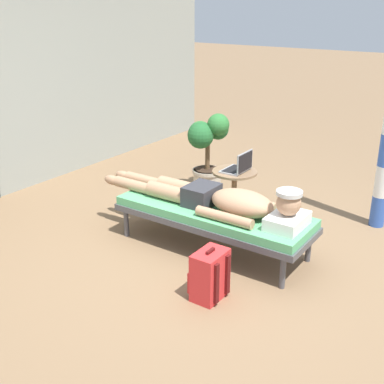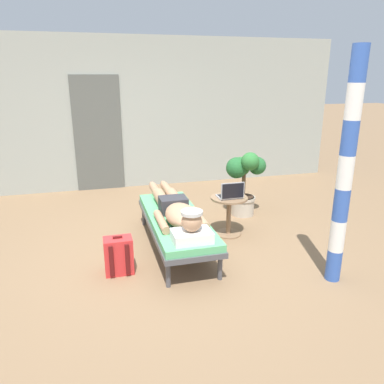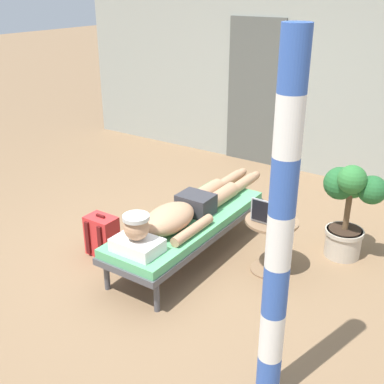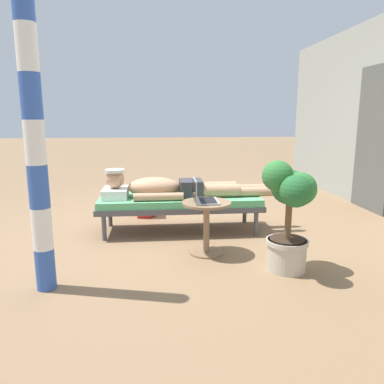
{
  "view_description": "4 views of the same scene",
  "coord_description": "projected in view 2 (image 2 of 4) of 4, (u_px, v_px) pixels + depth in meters",
  "views": [
    {
      "loc": [
        -3.45,
        -2.08,
        2.23
      ],
      "look_at": [
        -0.0,
        0.29,
        0.59
      ],
      "focal_mm": 46.35,
      "sensor_mm": 36.0,
      "label": 1
    },
    {
      "loc": [
        -0.76,
        -3.96,
        2.04
      ],
      "look_at": [
        0.37,
        0.22,
        0.68
      ],
      "focal_mm": 35.1,
      "sensor_mm": 36.0,
      "label": 2
    },
    {
      "loc": [
        2.47,
        -3.2,
        2.47
      ],
      "look_at": [
        0.19,
        0.15,
        0.7
      ],
      "focal_mm": 45.16,
      "sensor_mm": 36.0,
      "label": 3
    },
    {
      "loc": [
        4.38,
        -0.11,
        1.34
      ],
      "look_at": [
        0.32,
        0.28,
        0.5
      ],
      "focal_mm": 34.67,
      "sensor_mm": 36.0,
      "label": 4
    }
  ],
  "objects": [
    {
      "name": "side_table",
      "position": [
        229.0,
        209.0,
        4.91
      ],
      "size": [
        0.48,
        0.48,
        0.52
      ],
      "color": "#8C6B4C",
      "rests_on": "ground"
    },
    {
      "name": "porch_post",
      "position": [
        345.0,
        172.0,
        3.58
      ],
      "size": [
        0.15,
        0.15,
        2.3
      ],
      "color": "#3359B2",
      "rests_on": "ground"
    },
    {
      "name": "backpack",
      "position": [
        119.0,
        256.0,
        3.99
      ],
      "size": [
        0.3,
        0.26,
        0.42
      ],
      "color": "red",
      "rests_on": "ground"
    },
    {
      "name": "house_wall_back",
      "position": [
        140.0,
        114.0,
        6.89
      ],
      "size": [
        7.6,
        0.2,
        2.7
      ],
      "primitive_type": "cube",
      "color": "#999E93",
      "rests_on": "ground"
    },
    {
      "name": "ground_plane",
      "position": [
        167.0,
        255.0,
        4.45
      ],
      "size": [
        40.0,
        40.0,
        0.0
      ],
      "primitive_type": "plane",
      "color": "#846647"
    },
    {
      "name": "lounge_chair",
      "position": [
        176.0,
        222.0,
        4.52
      ],
      "size": [
        0.65,
        1.9,
        0.42
      ],
      "color": "#4C4C51",
      "rests_on": "ground"
    },
    {
      "name": "house_door_panel",
      "position": [
        98.0,
        134.0,
        6.7
      ],
      "size": [
        0.84,
        0.03,
        2.04
      ],
      "primitive_type": "cube",
      "color": "#545651",
      "rests_on": "ground"
    },
    {
      "name": "laptop",
      "position": [
        231.0,
        194.0,
        4.79
      ],
      "size": [
        0.31,
        0.24,
        0.23
      ],
      "color": "#A5A8AD",
      "rests_on": "side_table"
    },
    {
      "name": "potted_plant",
      "position": [
        244.0,
        178.0,
        5.56
      ],
      "size": [
        0.59,
        0.49,
        0.98
      ],
      "color": "#BFB29E",
      "rests_on": "ground"
    },
    {
      "name": "person_reclining",
      "position": [
        177.0,
        210.0,
        4.41
      ],
      "size": [
        0.53,
        2.17,
        0.33
      ],
      "color": "white",
      "rests_on": "lounge_chair"
    }
  ]
}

